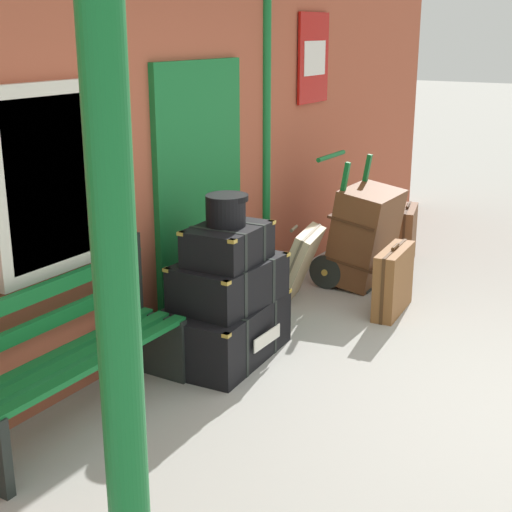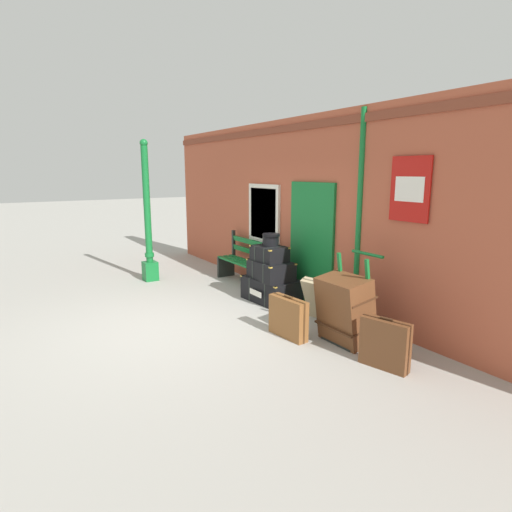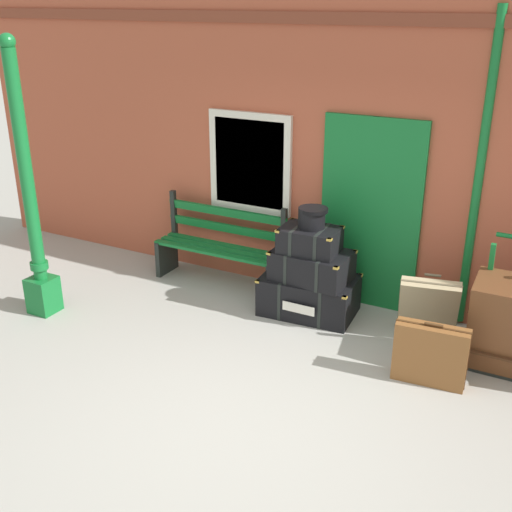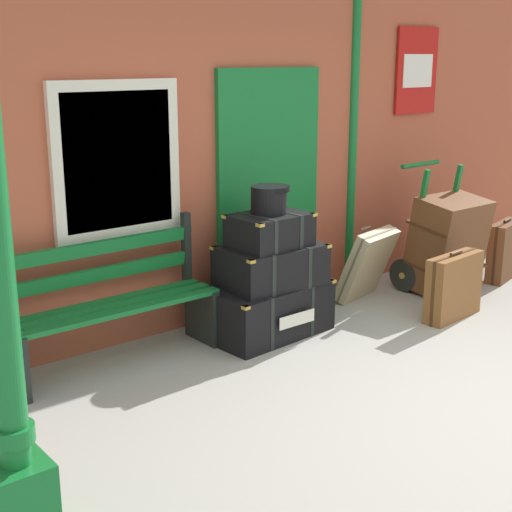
{
  "view_description": "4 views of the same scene",
  "coord_description": "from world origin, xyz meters",
  "px_view_note": "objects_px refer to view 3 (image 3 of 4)",
  "views": [
    {
      "loc": [
        -4.46,
        -0.87,
        2.32
      ],
      "look_at": [
        0.12,
        1.87,
        0.68
      ],
      "focal_mm": 52.0,
      "sensor_mm": 36.0,
      "label": 1
    },
    {
      "loc": [
        5.63,
        -2.18,
        2.28
      ],
      "look_at": [
        -0.41,
        1.68,
        0.82
      ],
      "focal_mm": 29.39,
      "sensor_mm": 36.0,
      "label": 2
    },
    {
      "loc": [
        2.1,
        -3.81,
        3.23
      ],
      "look_at": [
        -0.76,
        1.59,
        0.7
      ],
      "focal_mm": 44.17,
      "sensor_mm": 36.0,
      "label": 3
    },
    {
      "loc": [
        -3.89,
        -2.41,
        2.18
      ],
      "look_at": [
        -0.65,
        1.57,
        0.79
      ],
      "focal_mm": 51.51,
      "sensor_mm": 36.0,
      "label": 4
    }
  ],
  "objects_px": {
    "steamer_trunk_base": "(309,295)",
    "suitcase_slate": "(430,355)",
    "platform_bench": "(221,248)",
    "steamer_trunk_middle": "(312,265)",
    "porters_trolley": "(509,336)",
    "steamer_trunk_top": "(310,240)",
    "suitcase_charcoal": "(428,307)",
    "round_hatbox": "(312,216)",
    "large_brown_trunk": "(510,326)",
    "lamp_post": "(32,217)"
  },
  "relations": [
    {
      "from": "steamer_trunk_top",
      "to": "round_hatbox",
      "type": "bearing_deg",
      "value": 67.2
    },
    {
      "from": "steamer_trunk_middle",
      "to": "suitcase_slate",
      "type": "height_order",
      "value": "steamer_trunk_middle"
    },
    {
      "from": "steamer_trunk_middle",
      "to": "steamer_trunk_top",
      "type": "bearing_deg",
      "value": -152.2
    },
    {
      "from": "platform_bench",
      "to": "steamer_trunk_middle",
      "type": "height_order",
      "value": "platform_bench"
    },
    {
      "from": "suitcase_charcoal",
      "to": "suitcase_slate",
      "type": "bearing_deg",
      "value": -74.96
    },
    {
      "from": "platform_bench",
      "to": "steamer_trunk_middle",
      "type": "relative_size",
      "value": 1.92
    },
    {
      "from": "steamer_trunk_top",
      "to": "large_brown_trunk",
      "type": "relative_size",
      "value": 0.67
    },
    {
      "from": "round_hatbox",
      "to": "porters_trolley",
      "type": "xyz_separation_m",
      "value": [
        2.05,
        -0.03,
        -0.85
      ]
    },
    {
      "from": "lamp_post",
      "to": "porters_trolley",
      "type": "distance_m",
      "value": 4.89
    },
    {
      "from": "steamer_trunk_top",
      "to": "suitcase_slate",
      "type": "distance_m",
      "value": 1.74
    },
    {
      "from": "lamp_post",
      "to": "suitcase_charcoal",
      "type": "relative_size",
      "value": 4.24
    },
    {
      "from": "suitcase_charcoal",
      "to": "suitcase_slate",
      "type": "xyz_separation_m",
      "value": [
        0.22,
        -0.81,
        -0.06
      ]
    },
    {
      "from": "suitcase_slate",
      "to": "porters_trolley",
      "type": "bearing_deg",
      "value": 49.95
    },
    {
      "from": "porters_trolley",
      "to": "suitcase_slate",
      "type": "height_order",
      "value": "porters_trolley"
    },
    {
      "from": "lamp_post",
      "to": "platform_bench",
      "type": "xyz_separation_m",
      "value": [
        1.33,
        1.57,
        -0.66
      ]
    },
    {
      "from": "steamer_trunk_top",
      "to": "round_hatbox",
      "type": "relative_size",
      "value": 2.03
    },
    {
      "from": "round_hatbox",
      "to": "steamer_trunk_base",
      "type": "bearing_deg",
      "value": 117.37
    },
    {
      "from": "round_hatbox",
      "to": "steamer_trunk_middle",
      "type": "bearing_deg",
      "value": -13.61
    },
    {
      "from": "large_brown_trunk",
      "to": "suitcase_slate",
      "type": "bearing_deg",
      "value": -138.31
    },
    {
      "from": "steamer_trunk_base",
      "to": "suitcase_charcoal",
      "type": "xyz_separation_m",
      "value": [
        1.27,
        0.06,
        0.13
      ]
    },
    {
      "from": "platform_bench",
      "to": "steamer_trunk_top",
      "type": "height_order",
      "value": "platform_bench"
    },
    {
      "from": "lamp_post",
      "to": "platform_bench",
      "type": "distance_m",
      "value": 2.16
    },
    {
      "from": "platform_bench",
      "to": "suitcase_slate",
      "type": "xyz_separation_m",
      "value": [
        2.74,
        -0.98,
        -0.16
      ]
    },
    {
      "from": "steamer_trunk_middle",
      "to": "round_hatbox",
      "type": "height_order",
      "value": "round_hatbox"
    },
    {
      "from": "large_brown_trunk",
      "to": "suitcase_slate",
      "type": "height_order",
      "value": "large_brown_trunk"
    },
    {
      "from": "suitcase_slate",
      "to": "lamp_post",
      "type": "bearing_deg",
      "value": -171.75
    },
    {
      "from": "round_hatbox",
      "to": "large_brown_trunk",
      "type": "xyz_separation_m",
      "value": [
        2.05,
        -0.2,
        -0.66
      ]
    },
    {
      "from": "round_hatbox",
      "to": "porters_trolley",
      "type": "relative_size",
      "value": 0.26
    },
    {
      "from": "steamer_trunk_top",
      "to": "suitcase_charcoal",
      "type": "height_order",
      "value": "steamer_trunk_top"
    },
    {
      "from": "platform_bench",
      "to": "steamer_trunk_top",
      "type": "xyz_separation_m",
      "value": [
        1.26,
        -0.29,
        0.43
      ]
    },
    {
      "from": "round_hatbox",
      "to": "suitcase_charcoal",
      "type": "xyz_separation_m",
      "value": [
        1.26,
        0.09,
        -0.78
      ]
    },
    {
      "from": "platform_bench",
      "to": "steamer_trunk_top",
      "type": "distance_m",
      "value": 1.36
    },
    {
      "from": "steamer_trunk_top",
      "to": "porters_trolley",
      "type": "xyz_separation_m",
      "value": [
        2.06,
        -0.01,
        -0.6
      ]
    },
    {
      "from": "porters_trolley",
      "to": "steamer_trunk_base",
      "type": "bearing_deg",
      "value": 178.31
    },
    {
      "from": "steamer_trunk_top",
      "to": "suitcase_slate",
      "type": "xyz_separation_m",
      "value": [
        1.48,
        -0.7,
        -0.59
      ]
    },
    {
      "from": "steamer_trunk_middle",
      "to": "large_brown_trunk",
      "type": "height_order",
      "value": "large_brown_trunk"
    },
    {
      "from": "steamer_trunk_middle",
      "to": "large_brown_trunk",
      "type": "bearing_deg",
      "value": -5.6
    },
    {
      "from": "platform_bench",
      "to": "large_brown_trunk",
      "type": "xyz_separation_m",
      "value": [
        3.32,
        -0.47,
        0.02
      ]
    },
    {
      "from": "steamer_trunk_top",
      "to": "suitcase_slate",
      "type": "height_order",
      "value": "steamer_trunk_top"
    },
    {
      "from": "platform_bench",
      "to": "suitcase_charcoal",
      "type": "relative_size",
      "value": 2.33
    },
    {
      "from": "steamer_trunk_base",
      "to": "porters_trolley",
      "type": "xyz_separation_m",
      "value": [
        2.06,
        -0.06,
        0.06
      ]
    },
    {
      "from": "steamer_trunk_top",
      "to": "suitcase_charcoal",
      "type": "relative_size",
      "value": 0.92
    },
    {
      "from": "platform_bench",
      "to": "round_hatbox",
      "type": "bearing_deg",
      "value": -11.93
    },
    {
      "from": "steamer_trunk_base",
      "to": "suitcase_slate",
      "type": "distance_m",
      "value": 1.67
    },
    {
      "from": "suitcase_charcoal",
      "to": "steamer_trunk_base",
      "type": "bearing_deg",
      "value": -177.2
    },
    {
      "from": "steamer_trunk_middle",
      "to": "platform_bench",
      "type": "bearing_deg",
      "value": 168.05
    },
    {
      "from": "round_hatbox",
      "to": "suitcase_slate",
      "type": "xyz_separation_m",
      "value": [
        1.47,
        -0.72,
        -0.84
      ]
    },
    {
      "from": "large_brown_trunk",
      "to": "suitcase_charcoal",
      "type": "relative_size",
      "value": 1.36
    },
    {
      "from": "platform_bench",
      "to": "steamer_trunk_base",
      "type": "xyz_separation_m",
      "value": [
        1.25,
        -0.24,
        -0.23
      ]
    },
    {
      "from": "platform_bench",
      "to": "steamer_trunk_middle",
      "type": "distance_m",
      "value": 1.32
    }
  ]
}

